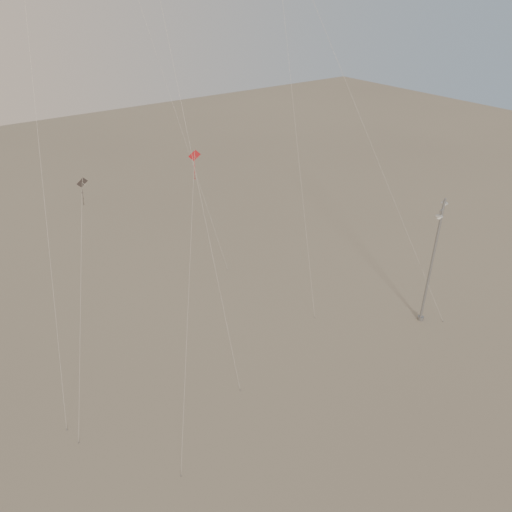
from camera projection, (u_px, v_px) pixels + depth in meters
ground at (332, 374)px, 33.05m from camera, size 160.00×160.00×0.00m
street_lamp at (432, 259)px, 35.69m from camera, size 1.52×0.95×10.02m
kite_1 at (164, 22)px, 25.48m from camera, size 0.61×8.19×28.29m
kite_3 at (192, 215)px, 29.75m from camera, size 7.86×10.24×13.83m
kite_4 at (323, 27)px, 34.94m from camera, size 4.63×16.32×27.26m
kite_6 at (81, 247)px, 27.05m from camera, size 4.35×4.50×13.73m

